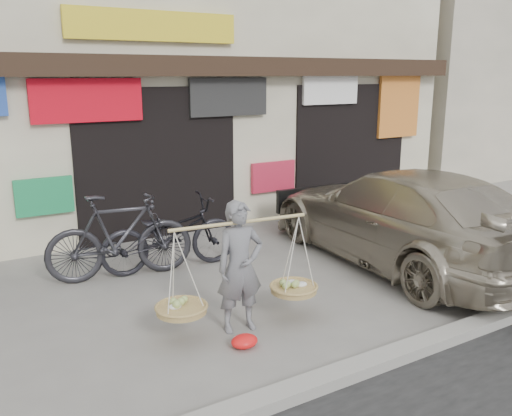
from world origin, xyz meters
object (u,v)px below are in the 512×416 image
bike_1 (120,236)px  bike_2 (170,234)px  suv (400,216)px  street_vendor (240,272)px

bike_1 → bike_2: bearing=-83.0°
suv → street_vendor: bearing=16.9°
street_vendor → suv: street_vendor is taller
street_vendor → bike_1: street_vendor is taller
suv → bike_1: bearing=-17.5°
suv → bike_2: bearing=-21.5°
street_vendor → bike_1: 2.43m
bike_2 → suv: (3.24, -1.56, 0.19)m
bike_2 → suv: size_ratio=0.40×
street_vendor → bike_2: size_ratio=0.92×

